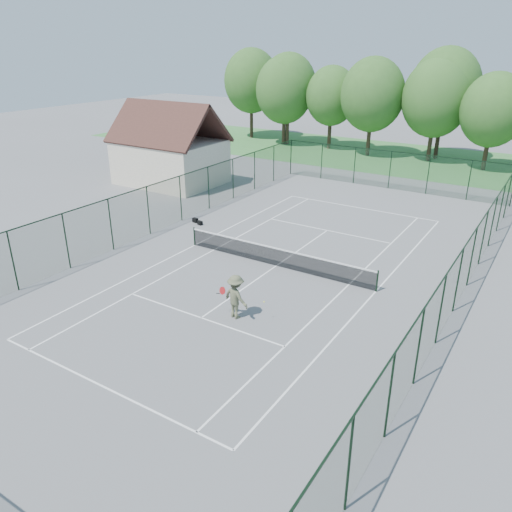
{
  "coord_description": "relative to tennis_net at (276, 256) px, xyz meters",
  "views": [
    {
      "loc": [
        11.96,
        -20.88,
        10.92
      ],
      "look_at": [
        0.0,
        -2.0,
        1.3
      ],
      "focal_mm": 35.0,
      "sensor_mm": 36.0,
      "label": 1
    }
  ],
  "objects": [
    {
      "name": "sports_bag_a",
      "position": [
        -7.99,
        3.15,
        -0.43
      ],
      "size": [
        0.4,
        0.28,
        0.3
      ],
      "primitive_type": "cube",
      "rotation": [
        0.0,
        0.0,
        -0.16
      ],
      "color": "black",
      "rests_on": "ground"
    },
    {
      "name": "utility_building",
      "position": [
        -16.0,
        10.0,
        2.54
      ],
      "size": [
        8.6,
        6.27,
        6.63
      ],
      "color": "#EEE0C5",
      "rests_on": "ground"
    },
    {
      "name": "tennis_player",
      "position": [
        1.22,
        -5.53,
        0.41
      ],
      "size": [
        2.06,
        0.99,
        1.97
      ],
      "color": "#5B5D41",
      "rests_on": "ground"
    },
    {
      "name": "tree_line_far",
      "position": [
        0.0,
        30.0,
        5.42
      ],
      "size": [
        39.4,
        6.4,
        9.7
      ],
      "color": "#3E2A20",
      "rests_on": "ground"
    },
    {
      "name": "court_lines",
      "position": [
        0.0,
        0.0,
        -0.57
      ],
      "size": [
        11.05,
        23.85,
        0.01
      ],
      "color": "white",
      "rests_on": "ground"
    },
    {
      "name": "fence_enclosure",
      "position": [
        0.0,
        0.0,
        0.98
      ],
      "size": [
        18.05,
        36.05,
        3.02
      ],
      "color": "#193D24",
      "rests_on": "ground"
    },
    {
      "name": "sports_bag_b",
      "position": [
        -7.43,
        2.93,
        -0.44
      ],
      "size": [
        0.37,
        0.26,
        0.26
      ],
      "primitive_type": "cube",
      "rotation": [
        0.0,
        0.0,
        -0.17
      ],
      "color": "black",
      "rests_on": "ground"
    },
    {
      "name": "tennis_net",
      "position": [
        0.0,
        0.0,
        0.0
      ],
      "size": [
        11.08,
        0.08,
        1.1
      ],
      "color": "black",
      "rests_on": "ground"
    },
    {
      "name": "grass_far",
      "position": [
        0.0,
        30.0,
        -0.57
      ],
      "size": [
        80.0,
        16.0,
        0.01
      ],
      "primitive_type": "cube",
      "color": "#40823D",
      "rests_on": "ground"
    },
    {
      "name": "ground",
      "position": [
        0.0,
        0.0,
        -0.58
      ],
      "size": [
        140.0,
        140.0,
        0.0
      ],
      "primitive_type": "plane",
      "color": "slate",
      "rests_on": "ground"
    }
  ]
}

